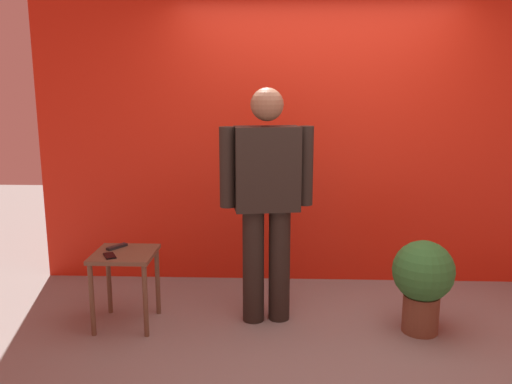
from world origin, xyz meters
The scene contains 7 objects.
ground_plane centered at (0.00, 0.00, 0.00)m, with size 12.00×12.00×0.00m, color gray.
back_wall_red centered at (0.00, 1.45, 1.48)m, with size 5.02×0.12×2.96m, color red.
standing_person centered at (-0.43, 0.52, 0.98)m, with size 0.70×0.31×1.76m.
side_table centered at (-1.48, 0.39, 0.46)m, with size 0.45×0.45×0.57m.
cell_phone centered at (-1.55, 0.30, 0.57)m, with size 0.07×0.14×0.01m, color black.
tv_remote centered at (-1.56, 0.49, 0.58)m, with size 0.04×0.17×0.02m, color black.
potted_plant centered at (0.70, 0.35, 0.41)m, with size 0.44×0.44×0.69m.
Camera 1 is at (-0.37, -3.22, 1.75)m, focal length 36.38 mm.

